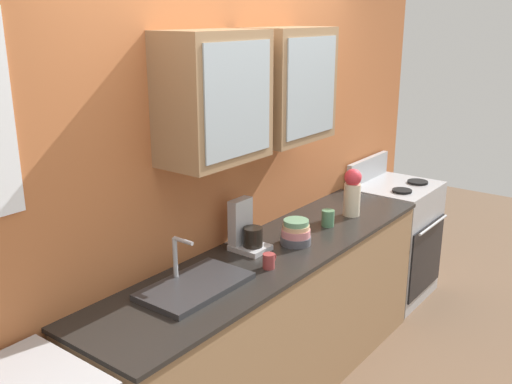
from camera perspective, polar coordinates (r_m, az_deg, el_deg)
back_wall_unit at (r=3.33m, az=-2.62°, el=3.60°), size 4.49×0.42×2.73m
counter at (r=3.51m, az=1.74°, el=-12.76°), size 2.58×0.60×0.93m
stove_range at (r=4.82m, az=13.29°, el=-4.57°), size 0.66×0.60×1.11m
sink_faucet at (r=2.88m, az=-6.02°, el=-9.05°), size 0.55×0.32×0.24m
bowl_stack at (r=3.38m, az=3.92°, el=-3.99°), size 0.18×0.18×0.15m
vase at (r=3.87m, az=9.41°, el=0.03°), size 0.11×0.11×0.32m
cup_near_sink at (r=3.07m, az=1.28°, el=-6.75°), size 0.10×0.06×0.08m
cup_near_bowls at (r=3.69m, az=7.08°, el=-2.54°), size 0.12×0.08×0.10m
coffee_maker at (r=3.29m, az=-0.99°, el=-3.86°), size 0.17×0.20×0.29m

